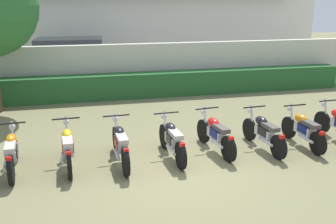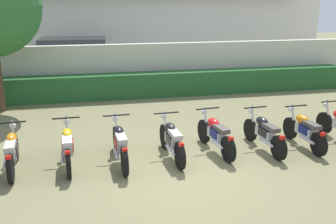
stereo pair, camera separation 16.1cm
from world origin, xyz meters
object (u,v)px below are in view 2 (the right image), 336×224
object	(u,v)px
motorcycle_in_row_3	(120,143)
motorcycle_in_row_6	(264,132)
motorcycle_in_row_1	(12,151)
parked_car	(78,61)
motorcycle_in_row_5	(216,134)
motorcycle_in_row_2	(68,146)
motorcycle_in_row_4	(172,139)
motorcycle_in_row_7	(304,130)

from	to	relation	value
motorcycle_in_row_3	motorcycle_in_row_6	distance (m)	3.42
motorcycle_in_row_1	parked_car	bearing A→B (deg)	-12.57
motorcycle_in_row_5	motorcycle_in_row_6	distance (m)	1.18
parked_car	motorcycle_in_row_1	xyz separation A→B (m)	(-1.34, -8.93, -0.50)
motorcycle_in_row_6	motorcycle_in_row_2	bearing A→B (deg)	84.86
motorcycle_in_row_4	parked_car	bearing A→B (deg)	9.67
parked_car	motorcycle_in_row_3	size ratio (longest dim) A/B	2.35
motorcycle_in_row_1	motorcycle_in_row_2	xyz separation A→B (m)	(1.13, 0.02, 0.01)
motorcycle_in_row_2	motorcycle_in_row_7	distance (m)	5.57
parked_car	motorcycle_in_row_4	xyz separation A→B (m)	(2.07, -8.98, -0.49)
motorcycle_in_row_1	motorcycle_in_row_2	bearing A→B (deg)	-92.94
motorcycle_in_row_6	motorcycle_in_row_7	distance (m)	1.04
parked_car	motorcycle_in_row_2	distance (m)	8.93
motorcycle_in_row_3	motorcycle_in_row_2	bearing A→B (deg)	83.27
motorcycle_in_row_2	motorcycle_in_row_3	world-z (taller)	motorcycle_in_row_3
motorcycle_in_row_6	motorcycle_in_row_5	bearing A→B (deg)	79.54
motorcycle_in_row_4	motorcycle_in_row_3	bearing A→B (deg)	87.71
motorcycle_in_row_2	motorcycle_in_row_4	xyz separation A→B (m)	(2.28, -0.07, -0.00)
motorcycle_in_row_4	motorcycle_in_row_2	bearing A→B (deg)	85.00
motorcycle_in_row_3	motorcycle_in_row_1	bearing A→B (deg)	86.12
parked_car	motorcycle_in_row_2	world-z (taller)	parked_car
motorcycle_in_row_3	motorcycle_in_row_5	xyz separation A→B (m)	(2.25, 0.17, -0.01)
motorcycle_in_row_5	parked_car	bearing A→B (deg)	12.67
parked_car	motorcycle_in_row_7	bearing A→B (deg)	-55.51
motorcycle_in_row_1	motorcycle_in_row_7	size ratio (longest dim) A/B	1.01
motorcycle_in_row_3	motorcycle_in_row_7	distance (m)	4.46
motorcycle_in_row_4	motorcycle_in_row_6	world-z (taller)	motorcycle_in_row_4
motorcycle_in_row_4	motorcycle_in_row_7	size ratio (longest dim) A/B	1.04
parked_car	motorcycle_in_row_6	world-z (taller)	parked_car
motorcycle_in_row_6	motorcycle_in_row_7	xyz separation A→B (m)	(1.04, -0.03, -0.00)
motorcycle_in_row_2	motorcycle_in_row_6	bearing A→B (deg)	-92.47
motorcycle_in_row_4	motorcycle_in_row_6	size ratio (longest dim) A/B	0.98
motorcycle_in_row_1	motorcycle_in_row_7	world-z (taller)	motorcycle_in_row_1
motorcycle_in_row_1	motorcycle_in_row_7	distance (m)	6.70
motorcycle_in_row_4	motorcycle_in_row_7	bearing A→B (deg)	-93.41
motorcycle_in_row_2	motorcycle_in_row_7	xyz separation A→B (m)	(5.57, -0.07, -0.01)
motorcycle_in_row_3	motorcycle_in_row_6	size ratio (longest dim) A/B	1.04
motorcycle_in_row_2	motorcycle_in_row_6	distance (m)	4.53
motorcycle_in_row_7	motorcycle_in_row_1	bearing A→B (deg)	87.18
motorcycle_in_row_1	motorcycle_in_row_2	size ratio (longest dim) A/B	0.95
motorcycle_in_row_3	motorcycle_in_row_4	xyz separation A→B (m)	(1.17, 0.02, -0.01)
motorcycle_in_row_4	motorcycle_in_row_6	xyz separation A→B (m)	(2.26, 0.03, -0.01)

